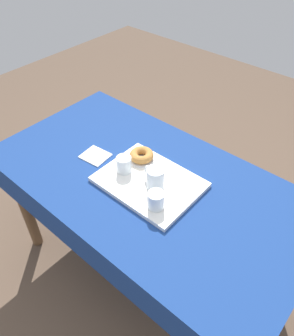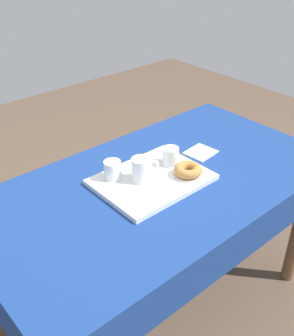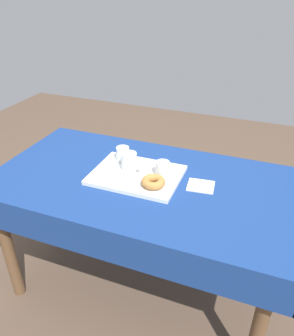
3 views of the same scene
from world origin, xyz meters
The scene contains 9 objects.
ground_plane centered at (0.00, 0.00, 0.00)m, with size 6.00×6.00×0.00m, color brown.
dining_table centered at (0.00, 0.00, 0.67)m, with size 1.52×0.83×0.77m.
serving_tray centered at (0.03, -0.02, 0.78)m, with size 0.44×0.34×0.02m, color white.
tea_mug_left centered at (0.07, -0.03, 0.83)m, with size 0.12×0.08×0.10m.
water_glass_near centered at (-0.10, -0.04, 0.82)m, with size 0.07×0.07×0.08m.
water_glass_far centered at (0.15, -0.12, 0.82)m, with size 0.07×0.07×0.08m.
donut_plate_left centered at (-0.09, 0.07, 0.79)m, with size 0.12×0.12×0.01m, color silver.
sugar_donut_left centered at (-0.09, 0.07, 0.81)m, with size 0.12×0.12×0.04m, color #BC7F3D.
paper_napkin centered at (-0.30, -0.05, 0.77)m, with size 0.13×0.11×0.01m, color white.
Camera 3 is at (-0.54, 1.31, 1.66)m, focal length 35.42 mm.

